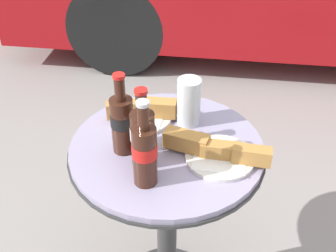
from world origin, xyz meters
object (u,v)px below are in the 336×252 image
(cola_bottle_right, at_px, (143,136))
(lunch_plate_near, at_px, (216,151))
(cola_bottle_left, at_px, (145,152))
(lunch_plate_far, at_px, (143,112))
(cola_bottle_center, at_px, (122,122))
(drinking_glass, at_px, (189,104))
(bistro_table, at_px, (167,189))

(cola_bottle_right, xyz_separation_m, lunch_plate_near, (0.21, 0.05, -0.07))
(cola_bottle_left, xyz_separation_m, cola_bottle_right, (-0.02, 0.08, -0.01))
(cola_bottle_left, distance_m, lunch_plate_far, 0.31)
(cola_bottle_right, height_order, lunch_plate_near, cola_bottle_right)
(lunch_plate_near, distance_m, lunch_plate_far, 0.30)
(cola_bottle_right, height_order, cola_bottle_center, cola_bottle_center)
(cola_bottle_left, xyz_separation_m, cola_bottle_center, (-0.09, 0.13, -0.00))
(lunch_plate_near, bearing_deg, drinking_glass, 120.27)
(lunch_plate_near, height_order, lunch_plate_far, lunch_plate_far)
(bistro_table, height_order, cola_bottle_left, cola_bottle_left)
(lunch_plate_far, bearing_deg, bistro_table, -52.57)
(bistro_table, bearing_deg, lunch_plate_far, 127.43)
(cola_bottle_right, relative_size, lunch_plate_far, 1.08)
(cola_bottle_right, bearing_deg, bistro_table, 57.96)
(cola_bottle_right, distance_m, lunch_plate_near, 0.22)
(cola_bottle_left, relative_size, cola_bottle_right, 1.06)
(bistro_table, relative_size, cola_bottle_left, 2.81)
(bistro_table, distance_m, drinking_glass, 0.29)
(drinking_glass, bearing_deg, cola_bottle_center, -136.96)
(drinking_glass, bearing_deg, bistro_table, -112.65)
(cola_bottle_right, relative_size, lunch_plate_near, 0.78)
(bistro_table, bearing_deg, drinking_glass, 67.35)
(bistro_table, height_order, lunch_plate_far, lunch_plate_far)
(cola_bottle_left, height_order, drinking_glass, cola_bottle_left)
(drinking_glass, relative_size, lunch_plate_far, 0.70)
(cola_bottle_center, relative_size, drinking_glass, 1.62)
(lunch_plate_far, bearing_deg, lunch_plate_near, -34.08)
(cola_bottle_center, relative_size, lunch_plate_near, 0.81)
(drinking_glass, bearing_deg, lunch_plate_near, -59.73)
(cola_bottle_center, height_order, drinking_glass, cola_bottle_center)
(lunch_plate_near, relative_size, lunch_plate_far, 1.39)
(cola_bottle_right, xyz_separation_m, lunch_plate_far, (-0.04, 0.21, -0.07))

